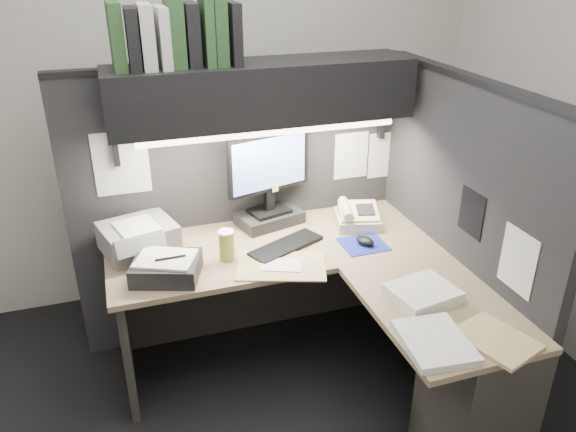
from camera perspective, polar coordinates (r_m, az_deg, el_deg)
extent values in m
plane|color=black|center=(2.99, -0.27, -20.62)|extent=(3.50, 3.50, 0.00)
cube|color=beige|center=(3.62, -7.82, 12.46)|extent=(3.50, 0.04, 2.70)
cube|color=black|center=(3.27, -4.82, 0.96)|extent=(1.90, 0.06, 1.60)
cube|color=black|center=(3.01, 16.66, -2.37)|extent=(0.06, 1.50, 1.60)
cube|color=#927E5D|center=(3.00, -1.77, -3.13)|extent=(1.70, 0.68, 0.03)
cube|color=#927E5D|center=(2.61, 15.00, -8.88)|extent=(0.60, 0.85, 0.03)
cube|color=#2E2B29|center=(3.43, -3.12, -6.19)|extent=(1.61, 0.02, 0.70)
cube|color=#2E2B29|center=(3.11, -16.24, -11.14)|extent=(0.04, 0.61, 0.70)
cube|color=#2E2B29|center=(2.74, 18.53, -17.20)|extent=(0.38, 0.40, 0.70)
cube|color=black|center=(2.90, -2.59, 12.47)|extent=(1.55, 0.34, 0.30)
cylinder|color=white|center=(2.81, -1.74, 8.49)|extent=(1.32, 0.04, 0.04)
cube|color=black|center=(3.20, -1.90, -0.19)|extent=(0.40, 0.30, 0.07)
cube|color=black|center=(3.15, -1.93, 1.68)|extent=(0.06, 0.05, 0.12)
cube|color=black|center=(3.07, -1.97, 5.45)|extent=(0.49, 0.16, 0.33)
cube|color=#749FFF|center=(3.05, -1.87, 5.34)|extent=(0.44, 0.12, 0.29)
cube|color=black|center=(2.95, -0.21, -3.06)|extent=(0.44, 0.30, 0.02)
cube|color=navy|center=(3.01, 7.67, -2.87)|extent=(0.23, 0.21, 0.00)
ellipsoid|color=black|center=(3.00, 7.82, -2.49)|extent=(0.11, 0.13, 0.04)
cube|color=beige|center=(3.21, 7.06, -0.07)|extent=(0.29, 0.30, 0.10)
cylinder|color=#C0C850|center=(2.84, -6.25, -3.06)|extent=(0.10, 0.10, 0.15)
cube|color=gray|center=(3.01, -14.94, -2.08)|extent=(0.43, 0.39, 0.14)
cube|color=black|center=(2.75, -12.23, -5.19)|extent=(0.37, 0.34, 0.09)
cube|color=tan|center=(2.79, -0.70, -5.09)|extent=(0.51, 0.41, 0.01)
cube|color=white|center=(2.61, 13.53, -7.65)|extent=(0.32, 0.28, 0.05)
cube|color=white|center=(2.35, 14.69, -12.27)|extent=(0.28, 0.34, 0.03)
cube|color=tan|center=(2.44, 20.38, -11.72)|extent=(0.31, 0.35, 0.02)
cube|color=#224422|center=(2.75, -17.06, 17.04)|extent=(0.06, 0.22, 0.30)
cube|color=black|center=(2.73, -15.51, 16.94)|extent=(0.06, 0.22, 0.27)
cube|color=#BBBAB6|center=(2.75, -14.18, 17.25)|extent=(0.06, 0.22, 0.28)
cube|color=#BBBAB6|center=(2.76, -12.60, 17.28)|extent=(0.05, 0.22, 0.27)
cube|color=#224422|center=(2.78, -11.43, 17.77)|extent=(0.07, 0.22, 0.30)
cube|color=black|center=(2.79, -9.79, 17.72)|extent=(0.06, 0.22, 0.28)
cube|color=#224422|center=(2.78, -8.26, 18.08)|extent=(0.04, 0.22, 0.31)
cube|color=#224422|center=(2.80, -7.15, 18.11)|extent=(0.06, 0.22, 0.30)
cube|color=black|center=(2.80, -5.58, 17.97)|extent=(0.05, 0.22, 0.28)
cube|color=white|center=(3.35, 6.43, 6.12)|extent=(0.21, 0.00, 0.28)
cube|color=white|center=(3.45, 9.78, 6.13)|extent=(0.21, 0.00, 0.28)
cube|color=white|center=(3.04, -16.57, 5.15)|extent=(0.28, 0.00, 0.34)
cube|color=black|center=(2.80, 18.15, 0.29)|extent=(0.00, 0.18, 0.22)
cube|color=white|center=(2.59, 22.31, -4.26)|extent=(0.00, 0.21, 0.28)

